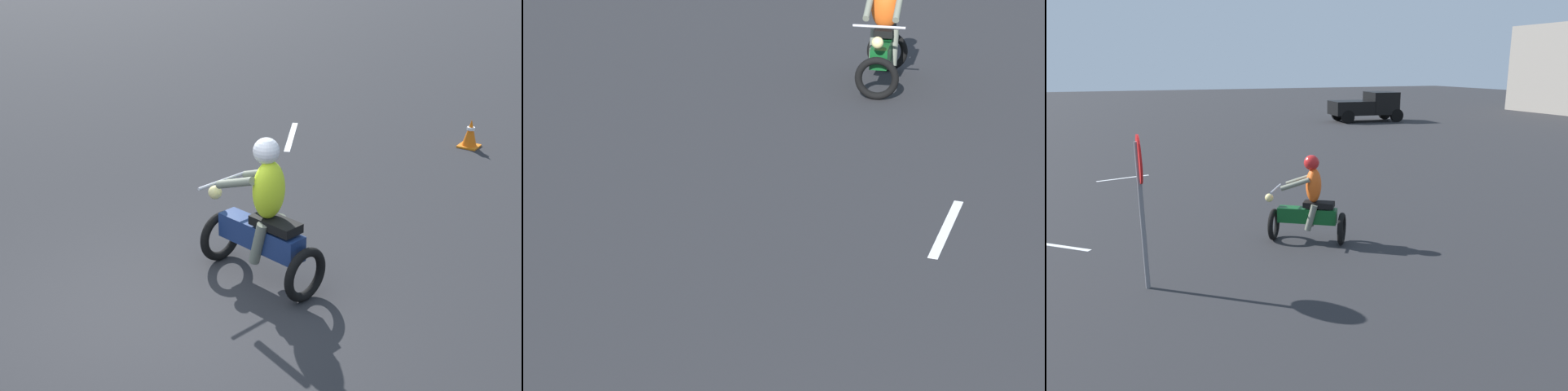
% 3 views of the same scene
% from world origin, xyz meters
% --- Properties ---
extents(ground_plane, '(120.00, 120.00, 0.00)m').
position_xyz_m(ground_plane, '(0.00, 0.00, 0.00)').
color(ground_plane, '#28282B').
extents(motorcycle_rider_foreground, '(0.86, 1.55, 1.66)m').
position_xyz_m(motorcycle_rider_foreground, '(-1.28, 0.44, 0.73)').
color(motorcycle_rider_foreground, black).
rests_on(motorcycle_rider_foreground, ground).
extents(traffic_cone_mid_left, '(0.32, 0.32, 0.48)m').
position_xyz_m(traffic_cone_mid_left, '(-6.92, 0.69, 0.23)').
color(traffic_cone_mid_left, orange).
rests_on(traffic_cone_mid_left, ground).
extents(lane_stripe_sw, '(1.46, 0.83, 0.01)m').
position_xyz_m(lane_stripe_sw, '(-5.65, -2.04, 0.00)').
color(lane_stripe_sw, silver).
rests_on(lane_stripe_sw, ground).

